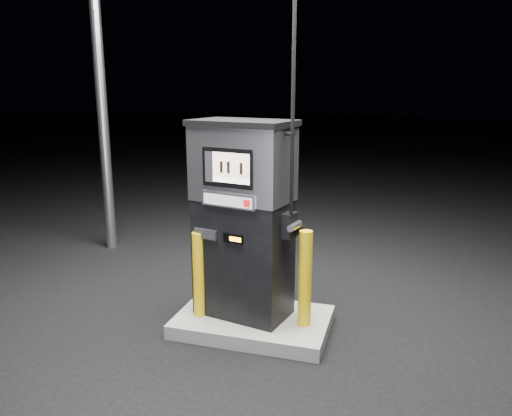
# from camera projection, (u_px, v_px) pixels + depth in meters

# --- Properties ---
(ground) EXTENTS (80.00, 80.00, 0.00)m
(ground) POSITION_uv_depth(u_px,v_px,m) (253.00, 328.00, 5.35)
(ground) COLOR black
(ground) RESTS_ON ground
(pump_island) EXTENTS (1.60, 1.00, 0.15)m
(pump_island) POSITION_uv_depth(u_px,v_px,m) (253.00, 322.00, 5.33)
(pump_island) COLOR slate
(pump_island) RESTS_ON ground
(fuel_dispenser) EXTENTS (1.18, 0.80, 4.26)m
(fuel_dispenser) POSITION_uv_depth(u_px,v_px,m) (243.00, 218.00, 5.14)
(fuel_dispenser) COLOR black
(fuel_dispenser) RESTS_ON pump_island
(bollard_left) EXTENTS (0.14, 0.14, 0.92)m
(bollard_left) POSITION_uv_depth(u_px,v_px,m) (199.00, 275.00, 5.22)
(bollard_left) COLOR yellow
(bollard_left) RESTS_ON pump_island
(bollard_right) EXTENTS (0.16, 0.16, 1.00)m
(bollard_right) POSITION_uv_depth(u_px,v_px,m) (305.00, 279.00, 5.01)
(bollard_right) COLOR yellow
(bollard_right) RESTS_ON pump_island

